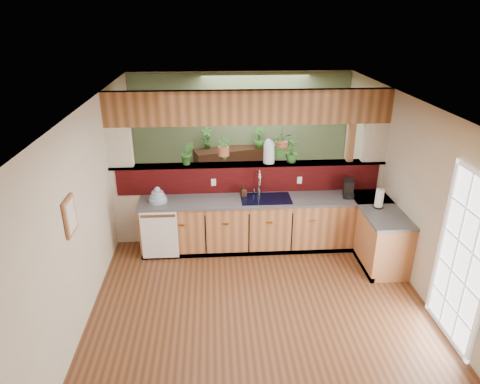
{
  "coord_description": "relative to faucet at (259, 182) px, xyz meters",
  "views": [
    {
      "loc": [
        -0.59,
        -5.37,
        3.78
      ],
      "look_at": [
        -0.19,
        0.7,
        1.15
      ],
      "focal_mm": 32.0,
      "sensor_mm": 36.0,
      "label": 1
    }
  ],
  "objects": [
    {
      "name": "dish_stack",
      "position": [
        -1.65,
        -0.16,
        -0.16
      ],
      "size": [
        0.29,
        0.29,
        0.26
      ],
      "color": "#93A2BE",
      "rests_on": "countertop"
    },
    {
      "name": "wall_back",
      "position": [
        -0.15,
        2.37,
        0.16
      ],
      "size": [
        4.6,
        0.02,
        2.6
      ],
      "primitive_type": "cube",
      "color": "beige",
      "rests_on": "ground"
    },
    {
      "name": "navy_sink",
      "position": [
        0.1,
        -0.16,
        -0.32
      ],
      "size": [
        0.82,
        0.5,
        0.18
      ],
      "color": "black",
      "rests_on": "countertop"
    },
    {
      "name": "wall_left",
      "position": [
        -2.45,
        -1.13,
        0.16
      ],
      "size": [
        0.02,
        7.0,
        2.6
      ],
      "primitive_type": "cube",
      "color": "beige",
      "rests_on": "ground"
    },
    {
      "name": "ceiling",
      "position": [
        -0.15,
        -1.13,
        1.46
      ],
      "size": [
        4.6,
        7.0,
        0.01
      ],
      "primitive_type": "cube",
      "color": "brown",
      "rests_on": "ground"
    },
    {
      "name": "shelving_console",
      "position": [
        -0.3,
        2.12,
        -0.64
      ],
      "size": [
        1.73,
        0.9,
        1.12
      ],
      "primitive_type": "cube",
      "rotation": [
        0.0,
        0.0,
        0.29
      ],
      "color": "black",
      "rests_on": "ground"
    },
    {
      "name": "coffee_maker",
      "position": [
        1.46,
        -0.16,
        -0.11
      ],
      "size": [
        0.16,
        0.26,
        0.29
      ],
      "rotation": [
        0.0,
        0.0,
        -0.22
      ],
      "color": "black",
      "rests_on": "countertop"
    },
    {
      "name": "ledge_plant_right",
      "position": [
        0.56,
        0.22,
        0.44
      ],
      "size": [
        0.25,
        0.25,
        0.37
      ],
      "primitive_type": "imported",
      "rotation": [
        0.0,
        0.0,
        0.21
      ],
      "color": "#25581E",
      "rests_on": "pass_through_ledge"
    },
    {
      "name": "soap_dispenser",
      "position": [
        -0.26,
        -0.03,
        -0.14
      ],
      "size": [
        0.11,
        0.11,
        0.2
      ],
      "primitive_type": "imported",
      "rotation": [
        0.0,
        0.0,
        0.29
      ],
      "color": "#362013",
      "rests_on": "countertop"
    },
    {
      "name": "paper_towel",
      "position": [
        1.82,
        -0.61,
        -0.09
      ],
      "size": [
        0.15,
        0.15,
        0.33
      ],
      "color": "black",
      "rests_on": "countertop"
    },
    {
      "name": "shelf_plant_a",
      "position": [
        -0.87,
        2.12,
        0.15
      ],
      "size": [
        0.27,
        0.22,
        0.46
      ],
      "primitive_type": "imported",
      "rotation": [
        0.0,
        0.0,
        0.25
      ],
      "color": "#25581E",
      "rests_on": "shelving_console"
    },
    {
      "name": "wall_right",
      "position": [
        2.15,
        -1.13,
        0.16
      ],
      "size": [
        0.02,
        7.0,
        2.6
      ],
      "primitive_type": "cube",
      "color": "beige",
      "rests_on": "ground"
    },
    {
      "name": "pass_through_ledge",
      "position": [
        -0.15,
        0.22,
        0.23
      ],
      "size": [
        4.6,
        0.21,
        0.04
      ],
      "primitive_type": "cube",
      "color": "brown",
      "rests_on": "ground"
    },
    {
      "name": "sage_backwall",
      "position": [
        -0.15,
        2.35,
        0.16
      ],
      "size": [
        4.55,
        0.02,
        2.55
      ],
      "primitive_type": "cube",
      "color": "#526847",
      "rests_on": "ground"
    },
    {
      "name": "dishwasher",
      "position": [
        -1.63,
        -0.47,
        -0.68
      ],
      "size": [
        0.58,
        0.03,
        0.82
      ],
      "color": "white",
      "rests_on": "ground"
    },
    {
      "name": "framed_print",
      "position": [
        -2.42,
        -1.93,
        0.41
      ],
      "size": [
        0.04,
        0.35,
        0.45
      ],
      "color": "#9B5D35",
      "rests_on": "wall_left"
    },
    {
      "name": "countertop",
      "position": [
        0.69,
        -0.26,
        -0.69
      ],
      "size": [
        4.14,
        1.52,
        0.9
      ],
      "color": "#9B5D35",
      "rests_on": "ground"
    },
    {
      "name": "ground",
      "position": [
        -0.15,
        -1.13,
        -1.14
      ],
      "size": [
        4.6,
        7.0,
        0.01
      ],
      "primitive_type": "cube",
      "color": "#59321B",
      "rests_on": "ground"
    },
    {
      "name": "shelf_plant_b",
      "position": [
        0.23,
        2.12,
        0.13
      ],
      "size": [
        0.29,
        0.29,
        0.43
      ],
      "primitive_type": "imported",
      "rotation": [
        0.0,
        0.0,
        -0.25
      ],
      "color": "#25581E",
      "rests_on": "shelving_console"
    },
    {
      "name": "pass_through_partition",
      "position": [
        -0.12,
        0.22,
        0.05
      ],
      "size": [
        4.6,
        0.21,
        2.6
      ],
      "color": "beige",
      "rests_on": "ground"
    },
    {
      "name": "glass_jar",
      "position": [
        0.18,
        0.22,
        0.46
      ],
      "size": [
        0.19,
        0.19,
        0.41
      ],
      "color": "silver",
      "rests_on": "pass_through_ledge"
    },
    {
      "name": "faucet",
      "position": [
        0.0,
        0.0,
        0.0
      ],
      "size": [
        0.2,
        0.2,
        0.45
      ],
      "color": "#B7B7B2",
      "rests_on": "countertop"
    },
    {
      "name": "header_beam",
      "position": [
        -0.15,
        0.22,
        1.18
      ],
      "size": [
        4.6,
        0.15,
        0.55
      ],
      "primitive_type": "cube",
      "color": "brown",
      "rests_on": "ground"
    },
    {
      "name": "ledge_plant_left",
      "position": [
        -1.16,
        0.22,
        0.45
      ],
      "size": [
        0.22,
        0.18,
        0.4
      ],
      "primitive_type": "imported",
      "rotation": [
        0.0,
        0.0,
        -0.02
      ],
      "color": "#25581E",
      "rests_on": "pass_through_ledge"
    },
    {
      "name": "floor_plant",
      "position": [
        0.69,
        0.98,
        -0.76
      ],
      "size": [
        0.85,
        0.8,
        0.75
      ],
      "primitive_type": "imported",
      "rotation": [
        0.0,
        0.0,
        -0.39
      ],
      "color": "#25581E",
      "rests_on": "ground"
    },
    {
      "name": "hanging_plant_a",
      "position": [
        -0.57,
        0.22,
        0.63
      ],
      "size": [
        0.23,
        0.19,
        0.52
      ],
      "color": "brown",
      "rests_on": "header_beam"
    },
    {
      "name": "french_door",
      "position": [
        2.12,
        -2.43,
        -0.09
      ],
      "size": [
        0.06,
        1.02,
        2.16
      ],
      "primitive_type": "cube",
      "color": "white",
      "rests_on": "ground"
    },
    {
      "name": "hanging_plant_b",
      "position": [
        0.39,
        0.22,
        0.75
      ],
      "size": [
        0.46,
        0.43,
        0.56
      ],
      "color": "brown",
      "rests_on": "header_beam"
    }
  ]
}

